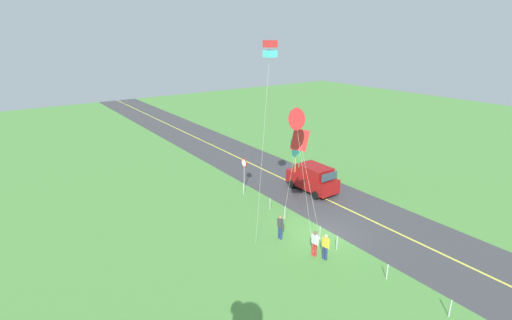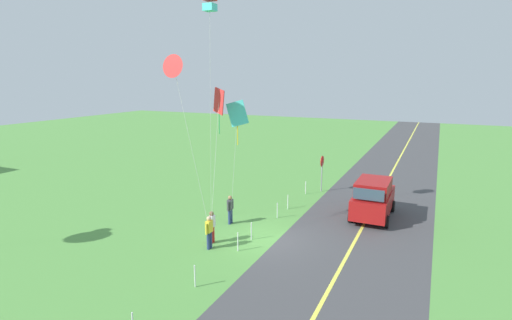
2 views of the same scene
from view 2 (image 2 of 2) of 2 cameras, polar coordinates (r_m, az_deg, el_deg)
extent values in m
cube|color=#549342|center=(20.01, 1.67, -11.50)|extent=(120.00, 120.00, 0.10)
cube|color=#424244|center=(18.92, 13.17, -13.08)|extent=(120.00, 7.00, 0.00)
cube|color=#E5E04C|center=(18.92, 13.17, -13.07)|extent=(120.00, 0.16, 0.00)
cube|color=maroon|center=(23.68, 16.58, -5.84)|extent=(4.40, 1.90, 1.10)
cube|color=maroon|center=(23.18, 16.62, -3.78)|extent=(2.73, 1.75, 0.80)
cube|color=#334756|center=(24.22, 17.01, -3.14)|extent=(0.10, 1.62, 0.64)
cube|color=#334756|center=(21.63, 15.98, -4.84)|extent=(0.10, 1.62, 0.60)
cylinder|color=black|center=(25.33, 14.86, -5.90)|extent=(0.68, 0.22, 0.68)
cylinder|color=black|center=(25.10, 19.15, -6.33)|extent=(0.68, 0.22, 0.68)
cylinder|color=black|center=(22.65, 13.55, -7.94)|extent=(0.68, 0.22, 0.68)
cylinder|color=black|center=(22.40, 18.36, -8.46)|extent=(0.68, 0.22, 0.68)
cylinder|color=gray|center=(28.07, 9.47, -2.42)|extent=(0.08, 0.08, 2.10)
cylinder|color=red|center=(27.82, 9.55, -0.17)|extent=(0.76, 0.04, 0.76)
cylinder|color=white|center=(27.83, 9.50, -0.17)|extent=(0.62, 0.01, 0.62)
cylinder|color=red|center=(19.47, -6.53, -10.79)|extent=(0.16, 0.16, 0.82)
cylinder|color=red|center=(19.61, -6.25, -10.61)|extent=(0.16, 0.16, 0.82)
cube|color=silver|center=(19.29, -6.43, -8.81)|extent=(0.36, 0.22, 0.56)
cylinder|color=silver|center=(19.11, -6.81, -9.17)|extent=(0.10, 0.10, 0.52)
cylinder|color=silver|center=(19.50, -6.06, -8.72)|extent=(0.10, 0.10, 0.52)
sphere|color=brown|center=(19.15, -6.46, -7.71)|extent=(0.22, 0.22, 0.22)
cylinder|color=navy|center=(21.80, -3.85, -8.22)|extent=(0.16, 0.16, 0.82)
cylinder|color=navy|center=(21.95, -3.62, -8.08)|extent=(0.16, 0.16, 0.82)
cube|color=#3F3F47|center=(21.65, -3.76, -6.43)|extent=(0.36, 0.22, 0.56)
cylinder|color=#3F3F47|center=(21.47, -4.06, -6.74)|extent=(0.10, 0.10, 0.52)
cylinder|color=#3F3F47|center=(21.87, -3.45, -6.38)|extent=(0.10, 0.10, 0.52)
sphere|color=#9E704C|center=(21.53, -3.77, -5.45)|extent=(0.22, 0.22, 0.22)
cylinder|color=navy|center=(18.87, -6.90, -11.56)|extent=(0.16, 0.16, 0.82)
cylinder|color=navy|center=(19.01, -6.61, -11.37)|extent=(0.16, 0.16, 0.82)
cube|color=yellow|center=(18.68, -6.80, -9.51)|extent=(0.36, 0.22, 0.56)
cylinder|color=yellow|center=(18.51, -7.19, -9.90)|extent=(0.10, 0.10, 0.52)
cylinder|color=yellow|center=(18.89, -6.41, -9.42)|extent=(0.10, 0.10, 0.52)
sphere|color=#D8AD84|center=(18.54, -6.83, -8.39)|extent=(0.22, 0.22, 0.22)
cylinder|color=silver|center=(18.90, -9.04, 0.45)|extent=(0.05, 1.84, 8.39)
cone|color=red|center=(19.06, -11.83, 13.12)|extent=(0.38, 1.11, 1.11)
cylinder|color=silver|center=(20.78, -3.24, -1.60)|extent=(0.42, 0.73, 6.11)
cube|color=#4CD8D8|center=(19.95, -2.71, 6.73)|extent=(0.35, 1.15, 1.39)
cylinder|color=yellow|center=(20.05, -2.69, 4.17)|extent=(0.04, 0.04, 1.40)
cylinder|color=silver|center=(18.91, -6.05, -1.99)|extent=(1.97, 0.50, 6.76)
cube|color=red|center=(19.37, -5.40, 8.47)|extent=(0.60, 0.97, 1.34)
cylinder|color=green|center=(19.44, -5.35, 5.82)|extent=(0.04, 0.04, 1.40)
cylinder|color=silver|center=(21.50, -6.60, 6.19)|extent=(0.54, 0.57, 11.58)
cube|color=#4CD8D8|center=(21.33, -6.69, 21.09)|extent=(0.56, 0.56, 0.36)
cylinder|color=silver|center=(15.83, -8.83, -16.27)|extent=(0.05, 0.05, 0.90)
cylinder|color=silver|center=(18.56, -2.65, -11.75)|extent=(0.05, 0.05, 0.90)
cylinder|color=silver|center=(19.75, -0.68, -10.24)|extent=(0.05, 0.05, 0.90)
cylinder|color=silver|center=(22.70, 3.10, -7.28)|extent=(0.05, 0.05, 0.90)
cylinder|color=silver|center=(24.23, 4.63, -6.06)|extent=(0.05, 0.05, 0.90)
cylinder|color=silver|center=(27.42, 7.19, -3.99)|extent=(0.05, 0.05, 0.90)
camera|label=1|loc=(23.74, -62.87, 16.46)|focal=26.18mm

